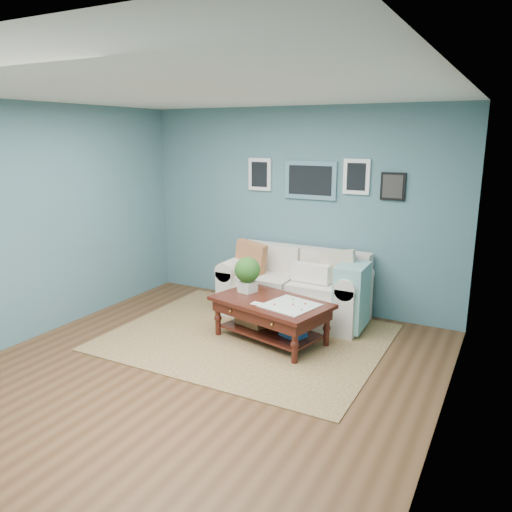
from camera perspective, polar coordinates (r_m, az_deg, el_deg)
The scene contains 4 objects.
room_shell at distance 4.69m, azimuth -7.12°, elevation 1.62°, with size 5.00×5.02×2.70m.
area_rug at distance 5.97m, azimuth -0.99°, elevation -9.23°, with size 3.09×2.48×0.01m, color brown.
loveseat at distance 6.49m, azimuth 5.13°, elevation -3.69°, with size 1.91×0.87×0.98m.
coffee_table at distance 5.79m, azimuth 1.25°, elevation -5.72°, with size 1.46×1.06×0.92m.
Camera 1 is at (2.66, -3.69, 2.33)m, focal length 35.00 mm.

